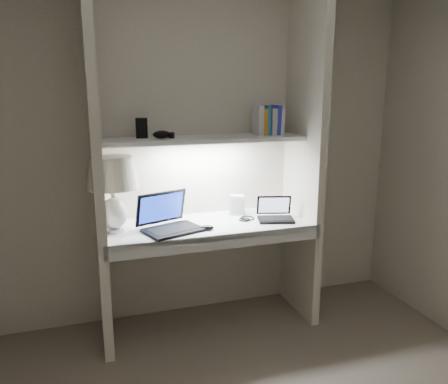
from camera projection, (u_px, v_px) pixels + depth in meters
name	position (u px, v px, depth m)	size (l,w,h in m)	color
back_wall	(198.00, 150.00, 3.21)	(3.20, 0.01, 2.50)	beige
alcove_panel_left	(96.00, 160.00, 2.74)	(0.06, 0.55, 2.50)	beige
alcove_panel_right	(304.00, 151.00, 3.18)	(0.06, 0.55, 2.50)	beige
desk	(208.00, 226.00, 3.07)	(1.40, 0.55, 0.04)	white
desk_apron	(219.00, 242.00, 2.84)	(1.46, 0.03, 0.10)	silver
shelf	(204.00, 139.00, 3.02)	(1.40, 0.36, 0.03)	silver
strip_light	(204.00, 142.00, 3.03)	(0.60, 0.04, 0.01)	white
table_lamp	(112.00, 181.00, 2.81)	(0.34, 0.34, 0.50)	white
laptop_main	(169.00, 221.00, 2.92)	(0.45, 0.42, 0.25)	black
laptop_netbook	(275.00, 214.00, 3.15)	(0.30, 0.28, 0.16)	black
speaker	(237.00, 205.00, 3.26)	(0.11, 0.07, 0.15)	silver
mouse	(207.00, 228.00, 2.91)	(0.09, 0.06, 0.03)	black
cable_coil	(247.00, 218.00, 3.16)	(0.10, 0.10, 0.01)	black
sticky_note	(114.00, 228.00, 2.95)	(0.06, 0.06, 0.00)	yellow
book_row	(268.00, 121.00, 3.16)	(0.20, 0.14, 0.21)	silver
shelf_box	(142.00, 128.00, 2.93)	(0.08, 0.06, 0.13)	black
shelf_gadget	(162.00, 134.00, 2.91)	(0.12, 0.09, 0.05)	black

